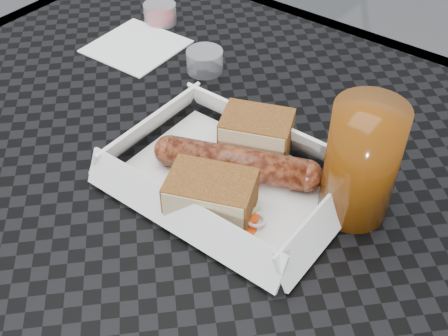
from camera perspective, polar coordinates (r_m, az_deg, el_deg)
name	(u,v)px	position (r m, az deg, el deg)	size (l,w,h in m)	color
patio_table	(154,191)	(0.71, -7.15, -2.34)	(0.80, 0.80, 0.74)	black
food_tray	(230,182)	(0.60, 0.57, -1.45)	(0.22, 0.15, 0.00)	white
bratwurst	(237,163)	(0.60, 1.29, 0.53)	(0.17, 0.09, 0.03)	brown
bread_near	(256,134)	(0.63, 3.31, 3.43)	(0.08, 0.05, 0.05)	brown
bread_far	(211,195)	(0.56, -1.34, -2.80)	(0.08, 0.06, 0.04)	brown
veg_garnish	(243,222)	(0.56, 1.93, -5.51)	(0.03, 0.03, 0.00)	#FA450A
napkin	(136,46)	(0.85, -8.90, 12.13)	(0.12, 0.12, 0.00)	white
condiment_cup_sauce	(160,13)	(0.90, -6.52, 15.34)	(0.05, 0.05, 0.03)	maroon
condiment_cup_empty	(205,61)	(0.78, -1.97, 10.82)	(0.05, 0.05, 0.03)	silver
drink_glass	(361,162)	(0.55, 13.79, 0.55)	(0.07, 0.07, 0.13)	#5E2C08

